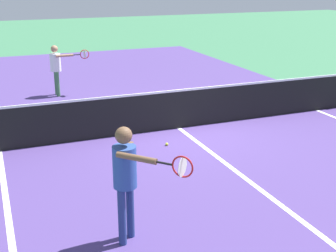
{
  "coord_description": "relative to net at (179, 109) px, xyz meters",
  "views": [
    {
      "loc": [
        -4.14,
        -9.61,
        3.54
      ],
      "look_at": [
        -1.3,
        -2.54,
        1.0
      ],
      "focal_mm": 48.73,
      "sensor_mm": 36.0,
      "label": 1
    }
  ],
  "objects": [
    {
      "name": "player_far",
      "position": [
        -2.19,
        4.28,
        0.45
      ],
      "size": [
        1.17,
        0.47,
        1.54
      ],
      "color": "#3F7247",
      "rests_on": "ground_plane"
    },
    {
      "name": "tennis_ball_near_net",
      "position": [
        -0.71,
        -1.0,
        -0.46
      ],
      "size": [
        0.07,
        0.07,
        0.07
      ],
      "primitive_type": "sphere",
      "color": "#CCE033",
      "rests_on": "ground_plane"
    },
    {
      "name": "line_center_service",
      "position": [
        0.0,
        -3.2,
        -0.49
      ],
      "size": [
        0.1,
        6.4,
        0.01
      ],
      "primitive_type": "cube",
      "color": "white",
      "rests_on": "ground_plane"
    },
    {
      "name": "ground_plane",
      "position": [
        0.0,
        0.0,
        -0.49
      ],
      "size": [
        60.0,
        60.0,
        0.0
      ],
      "primitive_type": "plane",
      "color": "#38724C"
    },
    {
      "name": "net",
      "position": [
        0.0,
        0.0,
        0.0
      ],
      "size": [
        10.22,
        0.09,
        1.07
      ],
      "color": "#33383D",
      "rests_on": "ground_plane"
    },
    {
      "name": "player_near",
      "position": [
        -2.58,
        -4.26,
        0.55
      ],
      "size": [
        0.75,
        1.06,
        1.67
      ],
      "color": "navy",
      "rests_on": "ground_plane"
    },
    {
      "name": "court_surface_inbounds",
      "position": [
        0.0,
        0.0,
        -0.49
      ],
      "size": [
        10.62,
        24.4,
        0.0
      ],
      "primitive_type": "cube",
      "color": "#4C387A",
      "rests_on": "ground_plane"
    }
  ]
}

